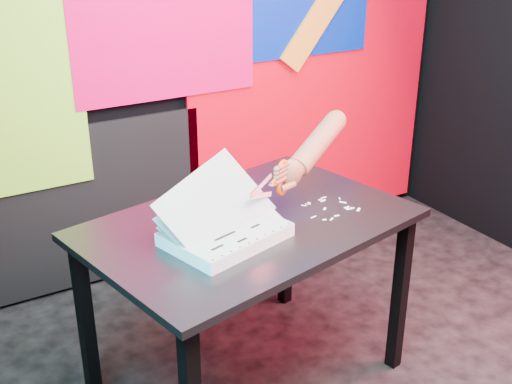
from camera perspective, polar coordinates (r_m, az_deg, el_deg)
room at (r=2.12m, az=14.31°, el=10.45°), size 3.01×3.01×2.71m
backdrop at (r=3.41m, az=-2.92°, el=9.19°), size 2.88×0.05×2.08m
work_table at (r=2.44m, az=-0.65°, el=-4.48°), size 1.33×1.02×0.75m
printout_stack at (r=2.24m, az=-2.74°, el=-3.66°), size 0.48×0.38×0.30m
scissors at (r=2.37m, az=2.17°, el=1.16°), size 0.23×0.11×0.14m
hand_forearm at (r=2.55m, az=5.11°, el=3.95°), size 0.45×0.25×0.21m
paper_clippings at (r=2.52m, az=6.79°, el=-1.35°), size 0.22×0.19×0.00m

